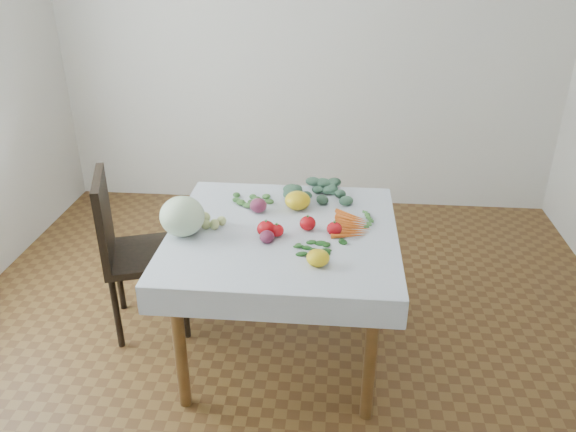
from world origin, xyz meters
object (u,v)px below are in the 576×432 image
(chair, at_px, (128,244))
(heirloom_back, at_px, (298,200))
(table, at_px, (283,248))
(cabbage, at_px, (182,216))
(carrot_bunch, at_px, (352,225))

(chair, bearing_deg, heirloom_back, 5.61)
(table, bearing_deg, chair, 169.77)
(table, xyz_separation_m, heirloom_back, (0.05, 0.25, 0.15))
(heirloom_back, bearing_deg, cabbage, -147.69)
(heirloom_back, relative_size, carrot_bunch, 0.44)
(heirloom_back, bearing_deg, carrot_bunch, -33.62)
(table, bearing_deg, cabbage, -169.68)
(table, relative_size, chair, 1.05)
(chair, bearing_deg, table, -10.23)
(cabbage, bearing_deg, heirloom_back, 32.31)
(cabbage, distance_m, heirloom_back, 0.63)
(table, bearing_deg, heirloom_back, 77.97)
(cabbage, bearing_deg, carrot_bunch, 10.07)
(table, distance_m, heirloom_back, 0.30)
(table, bearing_deg, carrot_bunch, 9.72)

